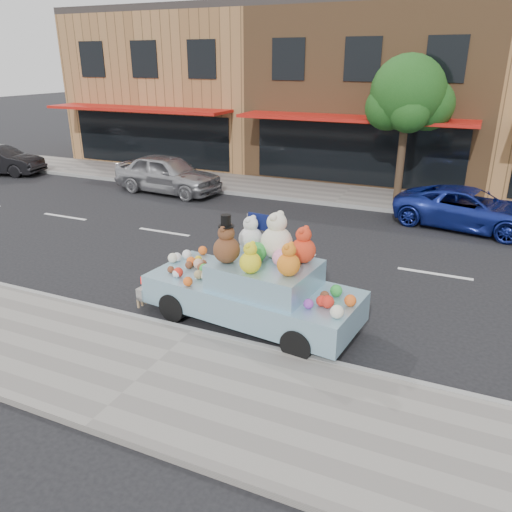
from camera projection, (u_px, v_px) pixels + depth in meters
The scene contains 12 objects.
ground at pixel (285, 251), 13.94m from camera, with size 120.00×120.00×0.00m, color black.
near_sidewalk at pixel (147, 373), 8.39m from camera, with size 60.00×3.00×0.12m, color gray.
far_sidewalk at pixel (344, 195), 19.45m from camera, with size 60.00×3.00×0.12m, color gray.
near_kerb at pixel (193, 332), 9.67m from camera, with size 60.00×0.12×0.13m, color gray.
far_kerb at pixel (334, 204), 18.17m from camera, with size 60.00×0.12×0.13m, color gray.
storefront_left at pixel (191, 87), 26.56m from camera, with size 10.00×9.80×7.30m.
storefront_mid at pixel (380, 91), 22.79m from camera, with size 10.00×9.80×7.30m.
street_tree at pixel (408, 99), 17.39m from camera, with size 3.00×2.70×5.22m.
car_silver at pixel (168, 174), 19.80m from camera, with size 1.79×4.45×1.52m, color #A0A1A5.
car_blue at pixel (469, 209), 15.62m from camera, with size 2.07×4.49×1.25m, color #1C2D9A.
car_dark at pixel (1, 160), 23.05m from camera, with size 1.36×3.89×1.28m, color black.
art_car at pixel (254, 285), 9.88m from camera, with size 4.65×2.25×2.30m.
Camera 1 is at (4.55, -12.23, 4.97)m, focal length 35.00 mm.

